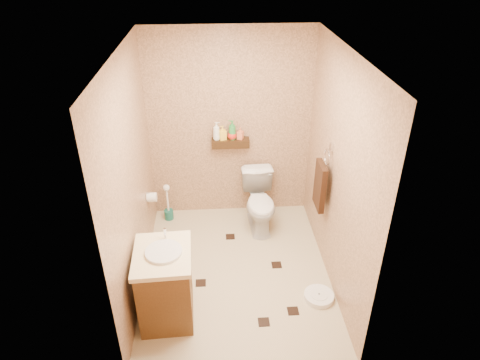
{
  "coord_description": "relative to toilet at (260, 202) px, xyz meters",
  "views": [
    {
      "loc": [
        -0.19,
        -3.58,
        3.26
      ],
      "look_at": [
        0.06,
        0.25,
        1.03
      ],
      "focal_mm": 32.0,
      "sensor_mm": 36.0,
      "label": 1
    }
  ],
  "objects": [
    {
      "name": "bottle_b",
      "position": [
        -0.44,
        0.34,
        0.8
      ],
      "size": [
        0.1,
        0.1,
        0.18
      ],
      "primitive_type": "imported",
      "rotation": [
        0.0,
        0.0,
        5.0
      ],
      "color": "yellow",
      "rests_on": "wall_shelf"
    },
    {
      "name": "wall_back",
      "position": [
        -0.34,
        0.42,
        0.85
      ],
      "size": [
        2.0,
        0.04,
        2.4
      ],
      "primitive_type": "cube",
      "color": "tan",
      "rests_on": "ground"
    },
    {
      "name": "toilet_brush",
      "position": [
        -1.16,
        0.23,
        -0.17
      ],
      "size": [
        0.12,
        0.12,
        0.51
      ],
      "color": "#175E51",
      "rests_on": "ground"
    },
    {
      "name": "floor_accents",
      "position": [
        -0.32,
        -0.89,
        -0.35
      ],
      "size": [
        1.25,
        1.46,
        0.01
      ],
      "color": "black",
      "rests_on": "ground"
    },
    {
      "name": "wall_front",
      "position": [
        -0.34,
        -2.08,
        0.85
      ],
      "size": [
        2.0,
        0.04,
        2.4
      ],
      "primitive_type": "cube",
      "color": "tan",
      "rests_on": "ground"
    },
    {
      "name": "towel_ring",
      "position": [
        0.57,
        -0.58,
        0.59
      ],
      "size": [
        0.12,
        0.3,
        0.76
      ],
      "color": "silver",
      "rests_on": "wall_right"
    },
    {
      "name": "bottle_a",
      "position": [
        -0.51,
        0.34,
        0.83
      ],
      "size": [
        0.09,
        0.09,
        0.23
      ],
      "primitive_type": "imported",
      "rotation": [
        0.0,
        0.0,
        1.64
      ],
      "color": "white",
      "rests_on": "wall_shelf"
    },
    {
      "name": "bottle_e",
      "position": [
        -0.22,
        0.34,
        0.79
      ],
      "size": [
        0.09,
        0.09,
        0.15
      ],
      "primitive_type": "imported",
      "rotation": [
        0.0,
        0.0,
        5.83
      ],
      "color": "#EE7B4F",
      "rests_on": "wall_shelf"
    },
    {
      "name": "ceiling",
      "position": [
        -0.34,
        -0.83,
        2.05
      ],
      "size": [
        2.0,
        2.5,
        0.02
      ],
      "primitive_type": "cube",
      "color": "white",
      "rests_on": "wall_back"
    },
    {
      "name": "toilet",
      "position": [
        0.0,
        0.0,
        0.0
      ],
      "size": [
        0.44,
        0.72,
        0.71
      ],
      "primitive_type": "imported",
      "rotation": [
        0.0,
        0.0,
        0.05
      ],
      "color": "white",
      "rests_on": "ground"
    },
    {
      "name": "wall_shelf",
      "position": [
        -0.34,
        0.34,
        0.67
      ],
      "size": [
        0.46,
        0.14,
        0.1
      ],
      "primitive_type": "cube",
      "color": "#34210E",
      "rests_on": "wall_back"
    },
    {
      "name": "wall_left",
      "position": [
        -1.34,
        -0.83,
        0.85
      ],
      "size": [
        0.04,
        2.5,
        2.4
      ],
      "primitive_type": "cube",
      "color": "tan",
      "rests_on": "ground"
    },
    {
      "name": "bathroom_scale",
      "position": [
        0.48,
        -1.29,
        -0.33
      ],
      "size": [
        0.4,
        0.4,
        0.06
      ],
      "rotation": [
        0.0,
        0.0,
        -0.39
      ],
      "color": "white",
      "rests_on": "ground"
    },
    {
      "name": "toilet_paper",
      "position": [
        -1.29,
        -0.18,
        0.25
      ],
      "size": [
        0.12,
        0.11,
        0.12
      ],
      "color": "white",
      "rests_on": "wall_left"
    },
    {
      "name": "ground",
      "position": [
        -0.34,
        -0.83,
        -0.35
      ],
      "size": [
        2.5,
        2.5,
        0.0
      ],
      "primitive_type": "plane",
      "color": "#C8B393",
      "rests_on": "ground"
    },
    {
      "name": "wall_right",
      "position": [
        0.66,
        -0.83,
        0.85
      ],
      "size": [
        0.04,
        2.5,
        2.4
      ],
      "primitive_type": "cube",
      "color": "tan",
      "rests_on": "ground"
    },
    {
      "name": "vanity",
      "position": [
        -1.04,
        -1.39,
        0.04
      ],
      "size": [
        0.54,
        0.65,
        0.89
      ],
      "rotation": [
        0.0,
        0.0,
        0.04
      ],
      "color": "brown",
      "rests_on": "ground"
    },
    {
      "name": "bottle_d",
      "position": [
        -0.32,
        0.34,
        0.84
      ],
      "size": [
        0.11,
        0.11,
        0.24
      ],
      "primitive_type": "imported",
      "rotation": [
        0.0,
        0.0,
        4.52
      ],
      "color": "#2E8C3D",
      "rests_on": "wall_shelf"
    },
    {
      "name": "bottle_c",
      "position": [
        -0.32,
        0.34,
        0.79
      ],
      "size": [
        0.15,
        0.15,
        0.14
      ],
      "primitive_type": "imported",
      "rotation": [
        0.0,
        0.0,
        5.69
      ],
      "color": "red",
      "rests_on": "wall_shelf"
    }
  ]
}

